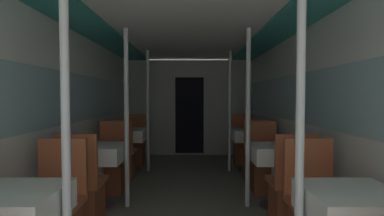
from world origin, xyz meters
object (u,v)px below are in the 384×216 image
at_px(support_pole_left_0, 65,139).
at_px(dining_table_left_1, 98,156).
at_px(support_pole_right_0, 299,138).
at_px(support_pole_right_2, 229,111).
at_px(chair_left_far_1, 111,170).
at_px(support_pole_left_2, 147,111).
at_px(dining_table_right_1, 275,156).
at_px(chair_right_near_2, 254,161).
at_px(chair_right_far_1, 263,170).
at_px(dining_table_right_0, 351,211).
at_px(chair_left_near_1, 82,197).
at_px(dining_table_left_0, 13,211).
at_px(chair_left_far_2, 134,149).
at_px(dining_table_right_2, 248,137).
at_px(chair_right_near_1, 290,197).
at_px(chair_right_far_2, 242,148).
at_px(dining_table_left_2, 128,137).
at_px(chair_left_near_2, 121,161).
at_px(support_pole_left_1, 126,118).
at_px(support_pole_right_1, 247,118).

xyz_separation_m(support_pole_left_0, dining_table_left_1, (-0.34, 1.72, -0.46)).
xyz_separation_m(support_pole_right_0, support_pole_right_2, (0.00, 3.45, 0.00)).
relative_size(chair_left_far_1, support_pole_left_2, 0.45).
bearing_deg(dining_table_right_1, chair_right_near_2, 90.00).
xyz_separation_m(support_pole_right_0, dining_table_right_1, (0.34, 1.72, -0.46)).
bearing_deg(chair_right_far_1, dining_table_right_1, 90.00).
bearing_deg(dining_table_right_0, support_pole_left_2, 117.47).
bearing_deg(chair_right_far_1, support_pole_left_2, -33.10).
bearing_deg(chair_left_near_1, chair_left_far_1, 90.00).
bearing_deg(support_pole_right_0, support_pole_left_2, 112.90).
height_order(dining_table_left_0, chair_left_far_2, chair_left_far_2).
height_order(dining_table_left_0, chair_right_far_1, chair_right_far_1).
xyz_separation_m(dining_table_right_1, dining_table_right_2, (0.00, 1.72, 0.00)).
distance_m(chair_left_near_1, chair_left_far_2, 2.83).
relative_size(support_pole_left_0, support_pole_right_2, 1.00).
bearing_deg(support_pole_right_2, chair_right_near_1, -81.61).
bearing_deg(dining_table_right_1, support_pole_right_0, -101.04).
bearing_deg(chair_right_near_1, dining_table_left_0, -151.24).
bearing_deg(dining_table_left_0, chair_right_far_2, 61.99).
height_order(dining_table_left_2, chair_right_far_1, chair_right_far_1).
height_order(chair_left_near_1, support_pole_right_2, support_pole_right_2).
relative_size(dining_table_left_0, chair_left_near_2, 0.77).
bearing_deg(chair_right_near_2, chair_right_far_1, -90.00).
height_order(chair_left_near_1, chair_right_far_2, same).
relative_size(chair_left_near_2, chair_right_near_1, 1.00).
distance_m(dining_table_left_1, chair_left_near_2, 1.21).
relative_size(chair_left_far_1, support_pole_left_1, 0.45).
bearing_deg(support_pole_left_0, dining_table_right_2, 62.53).
distance_m(support_pole_left_0, support_pole_right_0, 1.46).
height_order(chair_left_far_1, chair_left_far_2, same).
xyz_separation_m(chair_right_far_1, support_pole_right_2, (-0.34, 1.17, 0.77)).
height_order(chair_left_near_1, chair_left_near_2, same).
bearing_deg(chair_left_far_1, dining_table_left_1, 90.00).
distance_m(support_pole_left_0, support_pole_right_2, 3.74).
height_order(chair_left_near_2, dining_table_right_0, chair_left_near_2).
height_order(support_pole_left_1, chair_left_far_2, support_pole_left_1).
distance_m(chair_left_near_1, support_pole_left_2, 2.43).
relative_size(support_pole_left_2, support_pole_right_2, 1.00).
xyz_separation_m(chair_left_far_1, chair_right_near_2, (2.13, 0.61, 0.00)).
relative_size(support_pole_left_1, dining_table_right_2, 2.87).
xyz_separation_m(chair_left_near_1, chair_left_near_2, (0.00, 1.72, 0.00)).
relative_size(chair_right_near_2, chair_right_far_2, 1.00).
xyz_separation_m(dining_table_right_2, support_pole_right_2, (-0.34, 0.00, 0.46)).
height_order(support_pole_left_1, dining_table_right_1, support_pole_left_1).
bearing_deg(chair_left_far_2, dining_table_right_2, 165.39).
height_order(dining_table_left_2, chair_left_near_2, chair_left_near_2).
distance_m(support_pole_left_1, chair_right_near_1, 2.03).
bearing_deg(chair_right_near_2, dining_table_right_0, -90.00).
relative_size(support_pole_left_0, support_pole_right_1, 1.00).
bearing_deg(dining_table_right_2, support_pole_left_1, -136.12).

